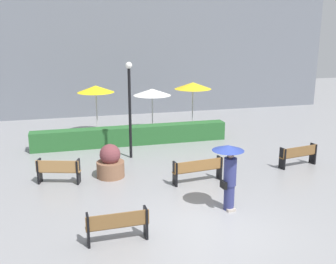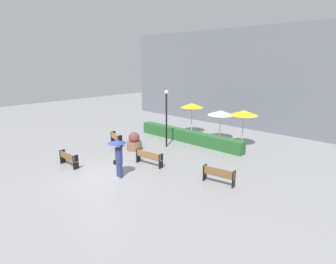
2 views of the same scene
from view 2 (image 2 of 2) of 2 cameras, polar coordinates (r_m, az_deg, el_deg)
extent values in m
plane|color=gray|center=(15.59, -13.27, -8.93)|extent=(60.00, 60.00, 0.00)
cube|color=#9E7242|center=(21.03, -10.38, -1.43)|extent=(1.54, 0.71, 0.04)
cube|color=#9E7242|center=(20.93, -10.81, -0.87)|extent=(1.47, 0.49, 0.43)
cube|color=black|center=(21.67, -11.06, -0.99)|extent=(0.17, 0.37, 0.88)
cube|color=black|center=(20.39, -9.77, -1.89)|extent=(0.17, 0.37, 0.88)
cube|color=brown|center=(17.57, -19.40, -5.19)|extent=(1.61, 0.28, 0.04)
cube|color=brown|center=(17.44, -19.86, -4.63)|extent=(1.61, 0.08, 0.39)
cube|color=black|center=(18.20, -20.61, -4.68)|extent=(0.07, 0.34, 0.84)
cube|color=black|center=(16.95, -18.22, -5.85)|extent=(0.07, 0.34, 0.84)
cube|color=olive|center=(16.76, -3.78, -5.23)|extent=(1.89, 0.45, 0.04)
cube|color=olive|center=(16.59, -4.11, -4.66)|extent=(1.87, 0.25, 0.39)
cube|color=black|center=(17.31, -6.05, -4.73)|extent=(0.10, 0.35, 0.86)
cube|color=black|center=(16.23, -1.45, -5.95)|extent=(0.10, 0.35, 0.86)
cube|color=brown|center=(14.53, 10.31, -8.66)|extent=(1.71, 0.50, 0.04)
cube|color=brown|center=(14.33, 10.12, -8.05)|extent=(1.68, 0.31, 0.39)
cube|color=black|center=(14.82, 7.47, -8.13)|extent=(0.11, 0.34, 0.85)
cube|color=black|center=(14.26, 13.20, -9.33)|extent=(0.11, 0.34, 0.85)
cylinder|color=navy|center=(15.23, -9.82, -7.71)|extent=(0.32, 0.32, 0.79)
cube|color=#B2A599|center=(15.33, -9.92, -9.01)|extent=(0.30, 0.35, 0.08)
cylinder|color=navy|center=(14.95, -9.95, -4.79)|extent=(0.38, 0.38, 0.85)
sphere|color=tan|center=(14.78, -10.04, -2.85)|extent=(0.21, 0.21, 0.21)
cube|color=black|center=(15.21, -10.53, -5.99)|extent=(0.13, 0.29, 0.22)
cylinder|color=black|center=(14.92, -10.27, -3.60)|extent=(0.02, 0.02, 0.90)
cone|color=navy|center=(14.79, -10.35, -1.94)|extent=(0.95, 0.95, 0.16)
cylinder|color=brown|center=(19.75, -6.84, -2.75)|extent=(1.03, 1.03, 0.59)
sphere|color=brown|center=(19.59, -6.89, -1.13)|extent=(0.77, 0.77, 0.77)
cylinder|color=black|center=(19.94, -0.33, 2.30)|extent=(0.12, 0.12, 3.82)
sphere|color=white|center=(19.63, -0.33, 8.10)|extent=(0.28, 0.28, 0.28)
cylinder|color=silver|center=(23.89, 4.82, 2.55)|extent=(0.06, 0.06, 2.43)
cone|color=yellow|center=(23.68, 4.88, 5.42)|extent=(1.88, 1.88, 0.35)
cylinder|color=silver|center=(22.15, 10.50, 1.10)|extent=(0.06, 0.06, 2.18)
cone|color=white|center=(21.93, 10.63, 3.87)|extent=(1.99, 1.99, 0.35)
cylinder|color=silver|center=(20.76, 14.94, 0.41)|extent=(0.06, 0.06, 2.49)
cone|color=yellow|center=(20.51, 15.16, 3.79)|extent=(1.97, 1.97, 0.35)
cube|color=#28602D|center=(21.50, 4.08, -0.87)|extent=(9.31, 0.70, 0.88)
cube|color=slate|center=(26.72, 16.32, 10.28)|extent=(28.00, 1.20, 8.90)
camera|label=1|loc=(16.09, -53.20, 5.81)|focal=41.61mm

